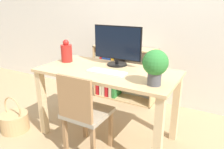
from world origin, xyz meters
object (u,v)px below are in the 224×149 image
keyboard (107,72)px  vase (67,52)px  basket (15,121)px  bookshelf (114,73)px  monitor (117,45)px  chair (84,112)px  potted_plant (155,65)px

keyboard → vase: size_ratio=1.52×
basket → bookshelf: bearing=68.4°
vase → monitor: bearing=14.7°
chair → basket: 1.03m
monitor → keyboard: 0.37m
basket → potted_plant: bearing=9.4°
monitor → basket: 1.49m
potted_plant → bookshelf: bearing=131.1°
chair → basket: chair is taller
potted_plant → chair: size_ratio=0.36×
potted_plant → bookshelf: size_ratio=0.32×
bookshelf → vase: bearing=-98.0°
monitor → bookshelf: 1.08m
bookshelf → potted_plant: bearing=-48.9°
vase → potted_plant: (1.14, -0.23, 0.07)m
bookshelf → keyboard: bearing=-65.2°
vase → potted_plant: size_ratio=0.86×
keyboard → bookshelf: bookshelf is taller
keyboard → chair: (-0.08, -0.29, -0.32)m
vase → potted_plant: bearing=-11.7°
chair → potted_plant: bearing=18.6°
chair → bookshelf: (-0.41, 1.35, -0.07)m
potted_plant → basket: potted_plant is taller
keyboard → vase: vase is taller
vase → bookshelf: size_ratio=0.27×
chair → vase: bearing=141.5°
vase → keyboard: bearing=-13.0°
keyboard → basket: (-1.05, -0.35, -0.67)m
monitor → chair: (-0.04, -0.59, -0.54)m
vase → chair: size_ratio=0.31×
keyboard → potted_plant: (0.52, -0.09, 0.17)m
keyboard → basket: size_ratio=0.93×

